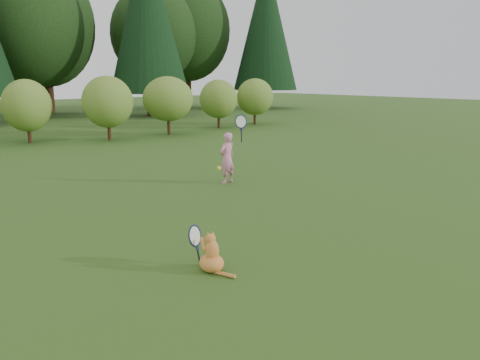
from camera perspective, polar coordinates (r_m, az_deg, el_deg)
ground at (r=7.81m, az=2.64°, el=-6.20°), size 100.00×100.00×0.00m
shrub_row at (r=19.15m, az=-24.76°, el=8.03°), size 28.00×3.00×2.80m
child at (r=11.15m, az=-1.53°, el=2.85°), size 0.72×0.49×1.82m
cat at (r=6.19m, az=-3.59°, el=-8.62°), size 0.41×0.72×0.72m
tennis_ball at (r=8.02m, az=-2.58°, el=1.44°), size 0.08×0.08×0.08m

